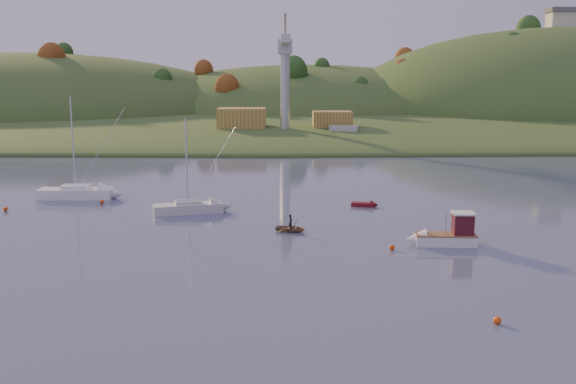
{
  "coord_description": "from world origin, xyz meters",
  "views": [
    {
      "loc": [
        0.99,
        -25.66,
        15.46
      ],
      "look_at": [
        1.67,
        34.26,
        4.19
      ],
      "focal_mm": 40.0,
      "sensor_mm": 36.0,
      "label": 1
    }
  ],
  "objects_px": {
    "fishing_boat": "(441,235)",
    "red_tender": "(368,205)",
    "sailboat_near": "(76,192)",
    "canoe": "(291,228)",
    "sailboat_far": "(188,207)"
  },
  "relations": [
    {
      "from": "fishing_boat",
      "to": "red_tender",
      "type": "height_order",
      "value": "fishing_boat"
    },
    {
      "from": "sailboat_near",
      "to": "canoe",
      "type": "height_order",
      "value": "sailboat_near"
    },
    {
      "from": "fishing_boat",
      "to": "canoe",
      "type": "height_order",
      "value": "fishing_boat"
    },
    {
      "from": "sailboat_far",
      "to": "canoe",
      "type": "relative_size",
      "value": 3.5
    },
    {
      "from": "fishing_boat",
      "to": "canoe",
      "type": "distance_m",
      "value": 14.46
    },
    {
      "from": "fishing_boat",
      "to": "sailboat_near",
      "type": "bearing_deg",
      "value": -25.87
    },
    {
      "from": "fishing_boat",
      "to": "red_tender",
      "type": "relative_size",
      "value": 1.95
    },
    {
      "from": "canoe",
      "to": "red_tender",
      "type": "relative_size",
      "value": 0.91
    },
    {
      "from": "fishing_boat",
      "to": "canoe",
      "type": "relative_size",
      "value": 2.15
    },
    {
      "from": "sailboat_near",
      "to": "sailboat_far",
      "type": "bearing_deg",
      "value": -29.76
    },
    {
      "from": "red_tender",
      "to": "sailboat_near",
      "type": "bearing_deg",
      "value": -175.63
    },
    {
      "from": "sailboat_far",
      "to": "canoe",
      "type": "bearing_deg",
      "value": -52.4
    },
    {
      "from": "sailboat_far",
      "to": "red_tender",
      "type": "distance_m",
      "value": 20.78
    },
    {
      "from": "fishing_boat",
      "to": "sailboat_far",
      "type": "height_order",
      "value": "sailboat_far"
    },
    {
      "from": "fishing_boat",
      "to": "sailboat_near",
      "type": "height_order",
      "value": "sailboat_near"
    }
  ]
}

